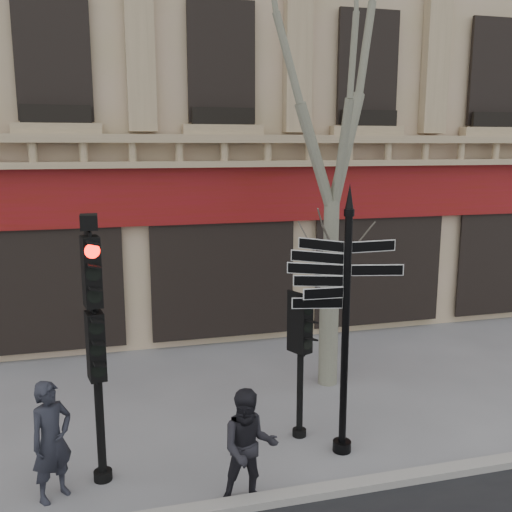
# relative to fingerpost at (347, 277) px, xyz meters

# --- Properties ---
(ground) EXTENTS (80.00, 80.00, 0.00)m
(ground) POSITION_rel_fingerpost_xyz_m (-0.79, 0.39, -2.80)
(ground) COLOR slate
(ground) RESTS_ON ground
(kerb) EXTENTS (80.00, 0.25, 0.12)m
(kerb) POSITION_rel_fingerpost_xyz_m (-0.79, -1.01, -2.74)
(kerb) COLOR gray
(kerb) RESTS_ON ground
(building) EXTENTS (28.00, 15.52, 18.00)m
(building) POSITION_rel_fingerpost_xyz_m (-0.79, 12.88, 6.19)
(building) COLOR tan
(building) RESTS_ON ground
(fingerpost) EXTENTS (2.28, 2.28, 4.17)m
(fingerpost) POSITION_rel_fingerpost_xyz_m (0.00, 0.00, 0.00)
(fingerpost) COLOR black
(fingerpost) RESTS_ON ground
(traffic_signal_main) EXTENTS (0.47, 0.37, 3.82)m
(traffic_signal_main) POSITION_rel_fingerpost_xyz_m (-3.62, 0.14, -0.39)
(traffic_signal_main) COLOR black
(traffic_signal_main) RESTS_ON ground
(traffic_signal_secondary) EXTENTS (0.48, 0.42, 2.37)m
(traffic_signal_secondary) POSITION_rel_fingerpost_xyz_m (-0.49, 0.62, -1.15)
(traffic_signal_secondary) COLOR black
(traffic_signal_secondary) RESTS_ON ground
(plane_tree) EXTENTS (3.36, 3.36, 8.93)m
(plane_tree) POSITION_rel_fingerpost_xyz_m (0.76, 2.50, 3.47)
(plane_tree) COLOR gray
(plane_tree) RESTS_ON ground
(pedestrian_a) EXTENTS (0.72, 0.69, 1.67)m
(pedestrian_a) POSITION_rel_fingerpost_xyz_m (-4.24, -0.12, -1.97)
(pedestrian_a) COLOR #21222C
(pedestrian_a) RESTS_ON ground
(pedestrian_b) EXTENTS (0.84, 0.69, 1.60)m
(pedestrian_b) POSITION_rel_fingerpost_xyz_m (-1.72, -0.91, -2.00)
(pedestrian_b) COLOR black
(pedestrian_b) RESTS_ON ground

